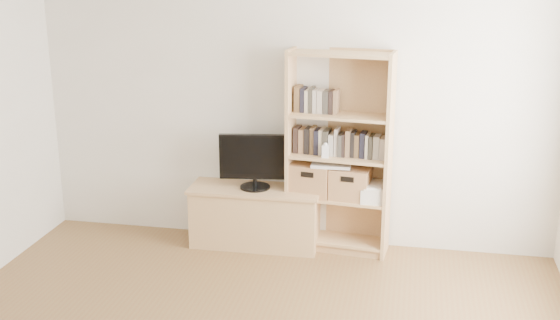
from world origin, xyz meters
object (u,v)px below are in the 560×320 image
(television, at_px, (255,162))
(basket_left, at_px, (312,179))
(tv_stand, at_px, (255,218))
(bookshelf, at_px, (339,153))
(baby_monitor, at_px, (325,151))
(laptop, at_px, (331,164))
(basket_right, at_px, (350,183))

(television, xyz_separation_m, basket_left, (0.49, 0.07, -0.15))
(tv_stand, height_order, bookshelf, bookshelf)
(baby_monitor, bearing_deg, laptop, 54.77)
(tv_stand, relative_size, television, 1.81)
(bookshelf, xyz_separation_m, baby_monitor, (-0.11, -0.09, 0.03))
(tv_stand, distance_m, basket_right, 0.90)
(baby_monitor, xyz_separation_m, laptop, (0.05, 0.07, -0.13))
(tv_stand, distance_m, bookshelf, 0.95)
(bookshelf, bearing_deg, tv_stand, -170.31)
(tv_stand, bearing_deg, television, 0.00)
(tv_stand, bearing_deg, basket_right, 1.78)
(baby_monitor, height_order, laptop, baby_monitor)
(tv_stand, relative_size, basket_left, 3.26)
(television, distance_m, baby_monitor, 0.63)
(bookshelf, relative_size, baby_monitor, 16.20)
(bookshelf, bearing_deg, television, -170.31)
(baby_monitor, bearing_deg, television, 174.34)
(basket_left, height_order, laptop, laptop)
(basket_left, bearing_deg, tv_stand, -164.00)
(basket_left, relative_size, laptop, 1.02)
(bookshelf, xyz_separation_m, basket_left, (-0.23, 0.02, -0.25))
(baby_monitor, height_order, basket_right, baby_monitor)
(bookshelf, height_order, laptop, bookshelf)
(tv_stand, xyz_separation_m, television, (0.00, 0.00, 0.51))
(basket_left, distance_m, basket_right, 0.34)
(baby_monitor, distance_m, basket_right, 0.36)
(basket_left, xyz_separation_m, laptop, (0.17, -0.03, 0.15))
(bookshelf, distance_m, basket_right, 0.27)
(television, bearing_deg, tv_stand, 0.00)
(laptop, bearing_deg, tv_stand, -178.91)
(baby_monitor, relative_size, laptop, 0.32)
(television, distance_m, basket_left, 0.51)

